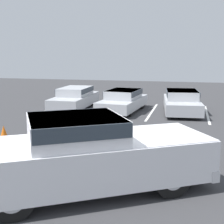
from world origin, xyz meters
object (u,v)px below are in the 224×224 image
pickup_truck (89,154)px  parked_sedan_a (75,97)px  parked_sedan_b (123,100)px  parked_sedan_c (182,101)px  traffic_cone (4,134)px

pickup_truck → parked_sedan_a: 11.41m
parked_sedan_b → parked_sedan_c: parked_sedan_c is taller
pickup_truck → parked_sedan_c: size_ratio=1.30×
parked_sedan_a → parked_sedan_c: parked_sedan_a is taller
parked_sedan_c → traffic_cone: bearing=-44.9°
parked_sedan_b → parked_sedan_c: bearing=101.4°
parked_sedan_a → traffic_cone: (0.03, -7.40, -0.37)m
parked_sedan_a → parked_sedan_c: 6.15m
parked_sedan_a → parked_sedan_c: (6.15, 0.17, -0.01)m
pickup_truck → traffic_cone: bearing=112.5°
parked_sedan_c → traffic_cone: (-6.12, -7.57, -0.36)m
pickup_truck → parked_sedan_b: 10.50m
pickup_truck → parked_sedan_c: (1.81, 10.72, -0.25)m
parked_sedan_b → traffic_cone: parked_sedan_b is taller
parked_sedan_c → pickup_truck: bearing=-15.5°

